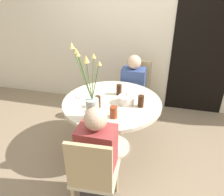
# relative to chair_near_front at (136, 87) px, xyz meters

# --- Properties ---
(ground_plane) EXTENTS (16.00, 16.00, 0.00)m
(ground_plane) POSITION_rel_chair_near_front_xyz_m (-0.17, -0.91, -0.50)
(ground_plane) COLOR #89755B
(wall_back) EXTENTS (8.00, 0.05, 2.60)m
(wall_back) POSITION_rel_chair_near_front_xyz_m (-0.17, 0.40, 0.80)
(wall_back) COLOR beige
(wall_back) RESTS_ON ground_plane
(doorway_panel) EXTENTS (0.90, 0.01, 2.05)m
(doorway_panel) POSITION_rel_chair_near_front_xyz_m (0.93, 0.37, 0.53)
(doorway_panel) COLOR black
(doorway_panel) RESTS_ON ground_plane
(dining_table) EXTENTS (1.17, 1.17, 0.70)m
(dining_table) POSITION_rel_chair_near_front_xyz_m (-0.17, -0.91, 0.08)
(dining_table) COLOR beige
(dining_table) RESTS_ON ground_plane
(chair_near_front) EXTENTS (0.47, 0.47, 0.89)m
(chair_near_front) POSITION_rel_chair_near_front_xyz_m (0.00, 0.00, 0.00)
(chair_near_front) COLOR beige
(chair_near_front) RESTS_ON ground_plane
(chair_far_back) EXTENTS (0.42, 0.42, 0.89)m
(chair_far_back) POSITION_rel_chair_near_front_xyz_m (-0.11, -1.83, 0.00)
(chair_far_back) COLOR beige
(chair_far_back) RESTS_ON ground_plane
(birthday_cake) EXTENTS (0.19, 0.19, 0.14)m
(birthday_cake) POSITION_rel_chair_near_front_xyz_m (0.01, -0.92, 0.26)
(birthday_cake) COLOR white
(birthday_cake) RESTS_ON dining_table
(flower_vase) EXTENTS (0.36, 0.28, 0.77)m
(flower_vase) POSITION_rel_chair_near_front_xyz_m (-0.27, -1.35, 0.42)
(flower_vase) COLOR #B2C6C1
(flower_vase) RESTS_ON dining_table
(side_plate) EXTENTS (0.19, 0.19, 0.01)m
(side_plate) POSITION_rel_chair_near_front_xyz_m (-0.55, -0.86, 0.21)
(side_plate) COLOR silver
(side_plate) RESTS_ON dining_table
(drink_glass_0) EXTENTS (0.07, 0.07, 0.14)m
(drink_glass_0) POSITION_rel_chair_near_front_xyz_m (-0.29, -1.09, 0.28)
(drink_glass_0) COLOR #33190C
(drink_glass_0) RESTS_ON dining_table
(drink_glass_1) EXTENTS (0.07, 0.07, 0.13)m
(drink_glass_1) POSITION_rel_chair_near_front_xyz_m (-0.12, -0.72, 0.28)
(drink_glass_1) COLOR #33190C
(drink_glass_1) RESTS_ON dining_table
(drink_glass_2) EXTENTS (0.08, 0.08, 0.12)m
(drink_glass_2) POSITION_rel_chair_near_front_xyz_m (-0.07, -1.24, 0.27)
(drink_glass_2) COLOR maroon
(drink_glass_2) RESTS_ON dining_table
(drink_glass_3) EXTENTS (0.07, 0.07, 0.14)m
(drink_glass_3) POSITION_rel_chair_near_front_xyz_m (0.18, -0.95, 0.28)
(drink_glass_3) COLOR #33190C
(drink_glass_3) RESTS_ON dining_table
(drink_glass_4) EXTENTS (0.06, 0.06, 0.10)m
(drink_glass_4) POSITION_rel_chair_near_front_xyz_m (-0.26, -1.17, 0.26)
(drink_glass_4) COLOR #51280F
(drink_glass_4) RESTS_ON dining_table
(person_boy) EXTENTS (0.34, 0.24, 1.05)m
(person_boy) POSITION_rel_chair_near_front_xyz_m (-0.03, -0.16, -0.00)
(person_boy) COLOR #383333
(person_boy) RESTS_ON ground_plane
(person_guest) EXTENTS (0.34, 0.24, 1.05)m
(person_guest) POSITION_rel_chair_near_front_xyz_m (-0.12, -1.67, -0.00)
(person_guest) COLOR #383333
(person_guest) RESTS_ON ground_plane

